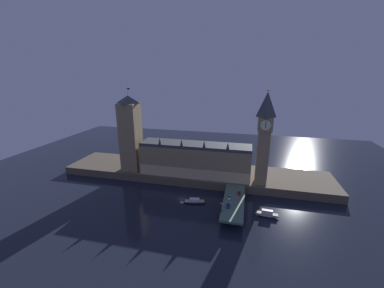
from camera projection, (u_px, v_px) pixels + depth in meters
name	position (u px, v px, depth m)	size (l,w,h in m)	color
ground_plane	(182.00, 199.00, 164.34)	(400.00, 400.00, 0.00)	black
embankment	(194.00, 173.00, 199.79)	(220.00, 42.00, 6.38)	brown
parliament_hall	(195.00, 159.00, 186.60)	(86.57, 20.07, 30.65)	#8E7A56
clock_tower	(264.00, 136.00, 164.34)	(10.25, 10.36, 68.06)	#8E7A56
victoria_tower	(131.00, 134.00, 191.78)	(14.84, 14.84, 67.47)	#8E7A56
bridge	(234.00, 203.00, 150.41)	(13.34, 46.00, 6.22)	#476656
car_northbound_lead	(229.00, 197.00, 152.77)	(1.88, 4.65, 1.50)	white
car_northbound_trail	(228.00, 206.00, 143.12)	(1.97, 4.38, 1.46)	navy
car_southbound_trail	(239.00, 193.00, 158.22)	(1.92, 4.12, 1.44)	red
pedestrian_near_rail	(222.00, 210.00, 138.23)	(0.38, 0.38, 1.73)	black
street_lamp_near	(221.00, 206.00, 136.49)	(1.34, 0.60, 6.28)	#2D3333
boat_upstream	(195.00, 201.00, 158.78)	(15.41, 7.30, 3.43)	#1E2842
boat_downstream	(267.00, 214.00, 143.71)	(14.62, 4.66, 4.45)	#B2A893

